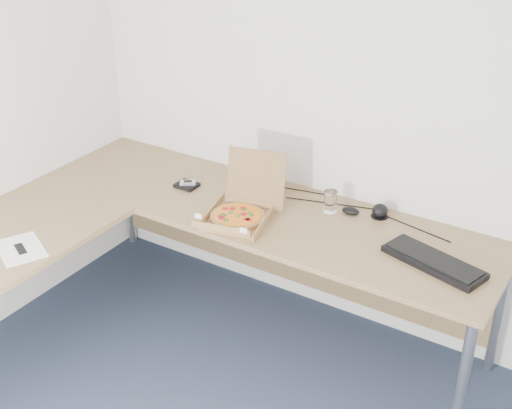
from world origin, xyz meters
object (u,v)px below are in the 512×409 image
Objects in this scene: drinking_glass at (330,202)px; wallet at (187,185)px; pizza_box at (240,212)px; keyboard at (434,262)px; desk at (159,232)px.

drinking_glass is 0.81m from wallet.
drinking_glass is at bearing 27.72° from pizza_box.
drinking_glass is at bearing 12.10° from wallet.
keyboard is 3.97× the size of wallet.
desk is 0.87m from drinking_glass.
pizza_box is 0.47m from wallet.
keyboard is (1.26, 0.38, 0.04)m from desk.
desk is at bearing -150.75° from pizza_box.
desk is at bearing -70.24° from wallet.
pizza_box reaches higher than keyboard.
pizza_box is at bearing 42.90° from desk.
drinking_glass reaches higher than wallet.
wallet is (-0.79, -0.16, -0.05)m from drinking_glass.
pizza_box reaches higher than drinking_glass.
pizza_box reaches higher than wallet.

